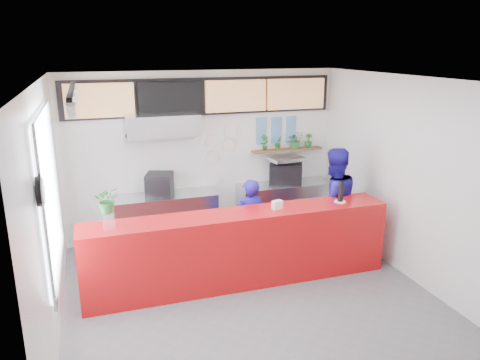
{
  "coord_description": "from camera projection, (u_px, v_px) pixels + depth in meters",
  "views": [
    {
      "loc": [
        -1.95,
        -5.59,
        3.4
      ],
      "look_at": [
        0.1,
        0.7,
        1.5
      ],
      "focal_mm": 35.0,
      "sensor_mm": 36.0,
      "label": 1
    }
  ],
  "objects": [
    {
      "name": "herb_shelf",
      "position": [
        287.0,
        150.0,
        8.88
      ],
      "size": [
        1.4,
        0.18,
        0.04
      ],
      "primitive_type": "cube",
      "color": "brown",
      "rests_on": "wall_back"
    },
    {
      "name": "staff_center",
      "position": [
        250.0,
        222.0,
        7.42
      ],
      "size": [
        0.52,
        0.35,
        1.42
      ],
      "primitive_type": "imported",
      "rotation": [
        0.0,
        0.0,
        3.13
      ],
      "color": "#1E1592",
      "rests_on": "ground"
    },
    {
      "name": "napkin_holder",
      "position": [
        277.0,
        205.0,
        6.84
      ],
      "size": [
        0.16,
        0.12,
        0.13
      ],
      "primitive_type": "cube",
      "rotation": [
        0.0,
        0.0,
        0.23
      ],
      "color": "white",
      "rests_on": "service_counter"
    },
    {
      "name": "photo_frame_e",
      "position": [
        276.0,
        137.0,
        8.83
      ],
      "size": [
        0.2,
        0.02,
        0.25
      ],
      "primitive_type": "cube",
      "color": "#598CBF",
      "rests_on": "wall_back"
    },
    {
      "name": "photo_frame_f",
      "position": [
        291.0,
        136.0,
        8.92
      ],
      "size": [
        0.2,
        0.02,
        0.25
      ],
      "primitive_type": "cube",
      "color": "#598CBF",
      "rests_on": "wall_back"
    },
    {
      "name": "panini_oven",
      "position": [
        160.0,
        185.0,
        8.07
      ],
      "size": [
        0.55,
        0.55,
        0.39
      ],
      "primitive_type": "cube",
      "rotation": [
        0.0,
        0.0,
        -0.33
      ],
      "color": "black",
      "rests_on": "prep_bench"
    },
    {
      "name": "photo_frame_d",
      "position": [
        261.0,
        138.0,
        8.74
      ],
      "size": [
        0.2,
        0.02,
        0.25
      ],
      "primitive_type": "cube",
      "color": "#598CBF",
      "rests_on": "wall_back"
    },
    {
      "name": "menu_board_far_left",
      "position": [
        100.0,
        100.0,
        7.58
      ],
      "size": [
        1.1,
        0.1,
        0.55
      ],
      "primitive_type": "cube",
      "color": "tan",
      "rests_on": "wall_back"
    },
    {
      "name": "herb_c",
      "position": [
        295.0,
        140.0,
        8.88
      ],
      "size": [
        0.32,
        0.29,
        0.33
      ],
      "primitive_type": "imported",
      "rotation": [
        0.0,
        0.0,
        -0.12
      ],
      "color": "#256A25",
      "rests_on": "herb_shelf"
    },
    {
      "name": "ceiling",
      "position": [
        250.0,
        79.0,
        5.8
      ],
      "size": [
        5.0,
        5.0,
        0.0
      ],
      "primitive_type": "plane",
      "rotation": [
        3.14,
        0.0,
        0.0
      ],
      "color": "silver"
    },
    {
      "name": "menu_board_mid_right",
      "position": [
        236.0,
        96.0,
        8.27
      ],
      "size": [
        1.1,
        0.1,
        0.55
      ],
      "primitive_type": "cube",
      "color": "tan",
      "rests_on": "wall_back"
    },
    {
      "name": "floor",
      "position": [
        249.0,
        295.0,
        6.63
      ],
      "size": [
        5.0,
        5.0,
        0.0
      ],
      "primitive_type": "plane",
      "color": "slate",
      "rests_on": "ground"
    },
    {
      "name": "window_pane",
      "position": [
        50.0,
        191.0,
        5.7
      ],
      "size": [
        0.04,
        2.2,
        1.9
      ],
      "primitive_type": "cube",
      "color": "silver",
      "rests_on": "wall_left"
    },
    {
      "name": "dec_plate_a",
      "position": [
        212.0,
        141.0,
        8.45
      ],
      "size": [
        0.24,
        0.03,
        0.24
      ],
      "primitive_type": "cylinder",
      "rotation": [
        1.57,
        0.0,
        0.0
      ],
      "color": "silver",
      "rests_on": "wall_back"
    },
    {
      "name": "basil_vase",
      "position": [
        107.0,
        200.0,
        6.01
      ],
      "size": [
        0.32,
        0.28,
        0.35
      ],
      "primitive_type": "imported",
      "rotation": [
        0.0,
        0.0,
        0.03
      ],
      "color": "#256A25",
      "rests_on": "glass_vase"
    },
    {
      "name": "window_frame",
      "position": [
        52.0,
        191.0,
        5.7
      ],
      "size": [
        0.03,
        2.3,
        2.0
      ],
      "primitive_type": "cube",
      "color": "#B2B5BA",
      "rests_on": "wall_left"
    },
    {
      "name": "prep_bench",
      "position": [
        165.0,
        219.0,
        8.28
      ],
      "size": [
        1.8,
        0.6,
        0.9
      ],
      "primitive_type": "cube",
      "color": "#B2B5BA",
      "rests_on": "ground"
    },
    {
      "name": "cream_band",
      "position": [
        203.0,
        93.0,
        8.19
      ],
      "size": [
        5.0,
        0.02,
        0.8
      ],
      "primitive_type": "cube",
      "color": "beige",
      "rests_on": "wall_back"
    },
    {
      "name": "photo_frame_b",
      "position": [
        276.0,
        124.0,
        8.76
      ],
      "size": [
        0.2,
        0.02,
        0.25
      ],
      "primitive_type": "cube",
      "color": "#598CBF",
      "rests_on": "wall_back"
    },
    {
      "name": "pepper_mill",
      "position": [
        341.0,
        191.0,
        7.11
      ],
      "size": [
        0.1,
        0.1,
        0.32
      ],
      "primitive_type": "cylinder",
      "rotation": [
        0.0,
        0.0,
        0.4
      ],
      "color": "black",
      "rests_on": "white_plate"
    },
    {
      "name": "soffit",
      "position": [
        203.0,
        96.0,
        8.17
      ],
      "size": [
        4.8,
        0.04,
        0.65
      ],
      "primitive_type": "cube",
      "color": "black",
      "rests_on": "wall_back"
    },
    {
      "name": "photo_frame_c",
      "position": [
        291.0,
        123.0,
        8.85
      ],
      "size": [
        0.2,
        0.02,
        0.25
      ],
      "primitive_type": "cube",
      "color": "#598CBF",
      "rests_on": "wall_back"
    },
    {
      "name": "glass_vase",
      "position": [
        109.0,
        221.0,
        6.09
      ],
      "size": [
        0.18,
        0.18,
        0.2
      ],
      "primitive_type": "cylinder",
      "rotation": [
        0.0,
        0.0,
        0.12
      ],
      "color": "white",
      "rests_on": "service_counter"
    },
    {
      "name": "dec_plate_b",
      "position": [
        228.0,
        145.0,
        8.56
      ],
      "size": [
        0.24,
        0.03,
        0.24
      ],
      "primitive_type": "cylinder",
      "rotation": [
        1.57,
        0.0,
        0.0
      ],
      "color": "silver",
      "rests_on": "wall_back"
    },
    {
      "name": "menu_board_mid_left",
      "position": [
        171.0,
        98.0,
        7.92
      ],
      "size": [
        1.1,
        0.1,
        0.55
      ],
      "primitive_type": "cube",
      "color": "black",
      "rests_on": "wall_back"
    },
    {
      "name": "espresso_machine",
      "position": [
        286.0,
        174.0,
        8.78
      ],
      "size": [
        0.72,
        0.64,
        0.39
      ],
      "primitive_type": "cube",
      "rotation": [
        0.0,
        0.0,
        -0.43
      ],
      "color": "black",
      "rests_on": "right_bench"
    },
    {
      "name": "herb_d",
      "position": [
        308.0,
        141.0,
        8.97
      ],
      "size": [
        0.18,
        0.17,
        0.27
      ],
      "primitive_type": "imported",
      "rotation": [
        0.0,
        0.0,
        -0.28
      ],
      "color": "#256A25",
      "rests_on": "herb_shelf"
    },
    {
      "name": "wall_clock_rim",
      "position": [
        39.0,
        191.0,
        4.51
      ],
      "size": [
        0.05,
        0.3,
        0.3
      ],
      "primitive_type": "cylinder",
      "rotation": [
        0.0,
        1.57,
        0.0
      ],
      "color": "black",
      "rests_on": "wall_left"
    },
    {
      "name": "right_bench",
      "position": [
        285.0,
        206.0,
        8.96
      ],
      "size": [
        1.8,
        0.6,
        0.9
      ],
      "primitive_type": "cube",
      "color": "#B2B5BA",
      "rests_on": "ground"
    },
    {
      "name": "wall_right",
      "position": [
        408.0,
        179.0,
        6.96
      ],
      "size": [
        0.0,
        5.0,
        5.0
      ],
      "primitive_type": "plane",
      "rotation": [
        1.57,
        0.0,
        -1.57
      ],
      "color": "white",
      "rests_on": "ground"
    },
    {
      "name": "herb_b",
      "position": [
        278.0,
        143.0,
        8.79
      ],
      "size": [
        0.16,
        0.14,
        0.26
      ],
      "primitive_type": "imported",
      "rotation": [
        0.0,
        0.0,
        0.19
      ],
      "color": "#256A25",
      "rests_on": "herb_shelf"
    },
    {
      "name": "wall_back",
      "position": [
        204.0,
        155.0,
        8.5
      ],
      "size": [
        5.0,
        0.0,
        5.0
      ],
      "primitive_type": "plane",
      "rotation": [
        1.57,
        0.0,
        0.0
      ],
      "color": "white",
      "rests_on": "ground"
    },
    {
      "name": "extraction_hood",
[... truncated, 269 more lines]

